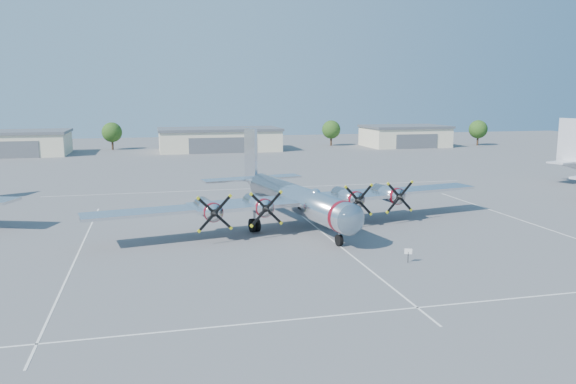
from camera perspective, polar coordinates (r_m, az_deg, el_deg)
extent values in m
plane|color=#515153|center=(56.08, 2.93, -3.65)|extent=(260.00, 260.00, 0.00)
cube|color=silver|center=(49.44, -20.66, -6.12)|extent=(0.15, 40.00, 0.01)
cube|color=silver|center=(51.45, 4.52, -4.89)|extent=(0.15, 40.00, 0.01)
cube|color=silver|center=(61.79, 24.34, -3.26)|extent=(0.15, 40.00, 0.01)
cube|color=silver|center=(36.45, 13.01, -11.38)|extent=(60.00, 0.15, 0.01)
cube|color=silver|center=(79.89, -2.17, 0.40)|extent=(60.00, 0.15, 0.01)
cube|color=beige|center=(137.85, -25.97, 4.38)|extent=(22.00, 14.00, 4.80)
cube|color=slate|center=(137.67, -26.05, 5.50)|extent=(22.60, 14.60, 0.60)
cube|color=slate|center=(131.05, -26.59, 3.84)|extent=(12.10, 0.20, 3.60)
cube|color=beige|center=(135.59, -7.00, 5.22)|extent=(28.00, 14.00, 4.80)
cube|color=slate|center=(135.40, -7.02, 6.36)|extent=(28.60, 14.60, 0.60)
cube|color=slate|center=(128.66, -6.62, 4.71)|extent=(15.40, 0.20, 3.60)
cube|color=beige|center=(148.95, 11.75, 5.49)|extent=(20.00, 14.00, 4.80)
cube|color=slate|center=(148.78, 11.79, 6.53)|extent=(20.60, 14.60, 0.60)
cube|color=slate|center=(142.67, 12.96, 5.02)|extent=(11.00, 0.20, 3.60)
cylinder|color=#382619|center=(143.05, -17.40, 4.68)|extent=(0.50, 0.50, 2.80)
sphere|color=#234112|center=(142.85, -17.46, 5.81)|extent=(4.80, 4.80, 4.80)
cylinder|color=#382619|center=(147.95, 4.40, 5.25)|extent=(0.50, 0.50, 2.80)
sphere|color=#234112|center=(147.76, 4.41, 6.35)|extent=(4.80, 4.80, 4.80)
cylinder|color=#382619|center=(156.91, 18.70, 5.02)|extent=(0.50, 0.50, 2.80)
sphere|color=#234112|center=(156.72, 18.76, 6.06)|extent=(4.80, 4.80, 4.80)
cylinder|color=black|center=(45.45, 12.10, -6.51)|extent=(0.07, 0.07, 0.87)
cube|color=white|center=(45.32, 12.12, -5.91)|extent=(0.57, 0.27, 0.43)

